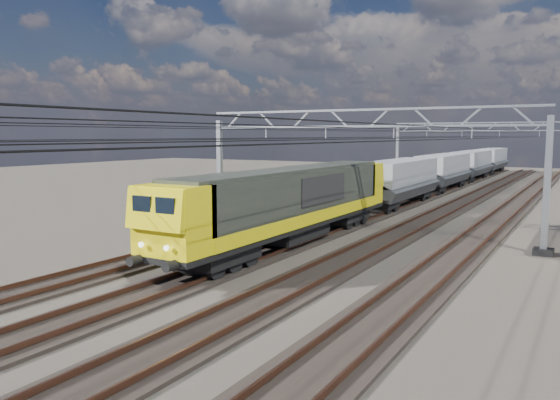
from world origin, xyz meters
The scene contains 13 objects.
ground centered at (0.00, 0.00, 0.00)m, with size 160.00×160.00×0.00m, color #29251F.
track_outer_west centered at (-6.00, 0.00, 0.07)m, with size 2.60×140.00×0.30m.
track_loco centered at (-2.00, 0.00, 0.07)m, with size 2.60×140.00×0.30m.
track_inner_east centered at (2.00, 0.00, 0.07)m, with size 2.60×140.00×0.30m.
track_outer_east centered at (6.00, 0.00, 0.07)m, with size 2.60×140.00×0.30m.
catenary_gantry_mid centered at (0.00, 4.00, 3.91)m, with size 19.90×0.90×7.11m.
catenary_gantry_far centered at (0.00, 40.00, 3.91)m, with size 19.90×0.90×7.11m.
overhead_wires centered at (0.00, 8.00, 5.75)m, with size 12.03×140.00×0.53m.
locomotive centered at (-2.00, 0.04, 2.33)m, with size 2.76×21.10×3.62m.
hopper_wagon_lead centered at (-2.00, 17.74, 2.23)m, with size 3.38×13.00×3.25m.
hopper_wagon_mid centered at (-2.00, 31.94, 2.23)m, with size 3.38×13.00×3.25m.
hopper_wagon_third centered at (-2.00, 46.14, 2.23)m, with size 3.38×13.00×3.25m.
hopper_wagon_fourth centered at (-2.00, 60.34, 2.23)m, with size 3.38×13.00×3.25m.
Camera 1 is at (11.45, -24.35, 5.68)m, focal length 35.00 mm.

